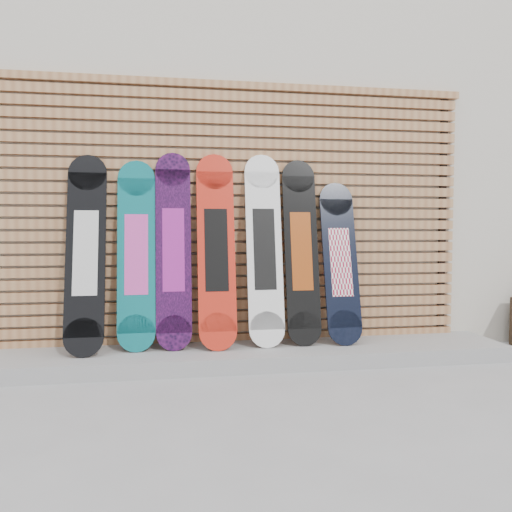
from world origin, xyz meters
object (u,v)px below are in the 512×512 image
object	(u,v)px
snowboard_2	(173,250)
snowboard_5	(301,251)
snowboard_0	(86,253)
snowboard_1	(136,254)
snowboard_3	(216,250)
snowboard_6	(340,262)
snowboard_4	(264,249)

from	to	relation	value
snowboard_2	snowboard_5	world-z (taller)	snowboard_2
snowboard_0	snowboard_1	xyz separation A→B (m)	(0.37, 0.05, -0.02)
snowboard_1	snowboard_2	xyz separation A→B (m)	(0.29, -0.00, 0.03)
snowboard_3	snowboard_6	xyz separation A→B (m)	(1.04, 0.00, -0.11)
snowboard_2	snowboard_6	size ratio (longest dim) A/B	1.16
snowboard_0	snowboard_3	bearing A→B (deg)	1.17
snowboard_5	snowboard_6	bearing A→B (deg)	-3.43
snowboard_5	snowboard_0	bearing A→B (deg)	-178.49
snowboard_2	snowboard_6	world-z (taller)	snowboard_2
snowboard_3	snowboard_6	distance (m)	1.05
snowboard_5	snowboard_4	bearing A→B (deg)	-179.07
snowboard_3	snowboard_0	bearing A→B (deg)	-178.83
snowboard_1	snowboard_5	world-z (taller)	snowboard_5
snowboard_5	snowboard_6	world-z (taller)	snowboard_5
snowboard_1	snowboard_6	world-z (taller)	snowboard_1
snowboard_4	snowboard_5	bearing A→B (deg)	0.93
snowboard_1	snowboard_2	world-z (taller)	snowboard_2
snowboard_2	snowboard_6	bearing A→B (deg)	-1.06
snowboard_2	snowboard_4	distance (m)	0.73
snowboard_0	snowboard_1	bearing A→B (deg)	8.10
snowboard_1	snowboard_3	size ratio (longest dim) A/B	0.96
snowboard_1	snowboard_0	bearing A→B (deg)	-171.90
snowboard_0	snowboard_2	bearing A→B (deg)	4.37
snowboard_5	snowboard_6	size ratio (longest dim) A/B	1.14
snowboard_3	snowboard_4	xyz separation A→B (m)	(0.40, 0.02, 0.00)
snowboard_4	snowboard_3	bearing A→B (deg)	-177.17
snowboard_4	snowboard_5	xyz separation A→B (m)	(0.31, 0.01, -0.02)
snowboard_0	snowboard_4	xyz separation A→B (m)	(1.40, 0.04, 0.02)
snowboard_1	snowboard_2	size ratio (longest dim) A/B	0.96
snowboard_0	snowboard_5	bearing A→B (deg)	1.51
snowboard_1	snowboard_2	bearing A→B (deg)	-0.52
snowboard_0	snowboard_4	world-z (taller)	snowboard_4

